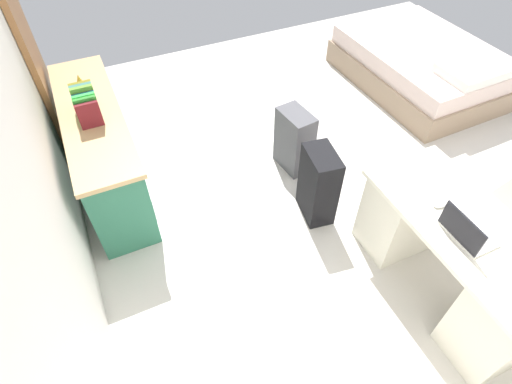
{
  "coord_description": "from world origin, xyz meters",
  "views": [
    {
      "loc": [
        -2.09,
        2.09,
        2.76
      ],
      "look_at": [
        -0.27,
        1.25,
        0.6
      ],
      "focal_mm": 28.59,
      "sensor_mm": 36.0,
      "label": 1
    }
  ],
  "objects_px": {
    "credenza": "(103,149)",
    "bed": "(422,66)",
    "desk": "(453,258)",
    "figurine_small": "(80,81)",
    "laptop": "(466,231)",
    "suitcase_black": "(318,185)",
    "computer_mouse": "(440,204)",
    "suitcase_spare_grey": "(294,141)"
  },
  "relations": [
    {
      "from": "desk",
      "to": "suitcase_black",
      "type": "bearing_deg",
      "value": 24.04
    },
    {
      "from": "desk",
      "to": "credenza",
      "type": "bearing_deg",
      "value": 42.74
    },
    {
      "from": "desk",
      "to": "figurine_small",
      "type": "relative_size",
      "value": 13.13
    },
    {
      "from": "desk",
      "to": "credenza",
      "type": "xyz_separation_m",
      "value": [
        2.15,
        1.99,
        0.02
      ]
    },
    {
      "from": "bed",
      "to": "suitcase_black",
      "type": "bearing_deg",
      "value": 119.86
    },
    {
      "from": "desk",
      "to": "bed",
      "type": "xyz_separation_m",
      "value": [
        2.29,
        -1.73,
        -0.13
      ]
    },
    {
      "from": "suitcase_spare_grey",
      "to": "desk",
      "type": "bearing_deg",
      "value": -174.84
    },
    {
      "from": "credenza",
      "to": "laptop",
      "type": "distance_m",
      "value": 2.91
    },
    {
      "from": "desk",
      "to": "laptop",
      "type": "relative_size",
      "value": 4.64
    },
    {
      "from": "desk",
      "to": "laptop",
      "type": "xyz_separation_m",
      "value": [
        -0.03,
        0.1,
        0.39
      ]
    },
    {
      "from": "figurine_small",
      "to": "suitcase_spare_grey",
      "type": "bearing_deg",
      "value": -119.42
    },
    {
      "from": "desk",
      "to": "laptop",
      "type": "bearing_deg",
      "value": 106.67
    },
    {
      "from": "suitcase_black",
      "to": "laptop",
      "type": "xyz_separation_m",
      "value": [
        -1.06,
        -0.36,
        0.44
      ]
    },
    {
      "from": "suitcase_black",
      "to": "laptop",
      "type": "height_order",
      "value": "laptop"
    },
    {
      "from": "credenza",
      "to": "suitcase_black",
      "type": "relative_size",
      "value": 2.68
    },
    {
      "from": "credenza",
      "to": "figurine_small",
      "type": "xyz_separation_m",
      "value": [
        0.41,
        0.0,
        0.45
      ]
    },
    {
      "from": "bed",
      "to": "suitcase_spare_grey",
      "type": "height_order",
      "value": "suitcase_spare_grey"
    },
    {
      "from": "suitcase_black",
      "to": "suitcase_spare_grey",
      "type": "bearing_deg",
      "value": -1.47
    },
    {
      "from": "credenza",
      "to": "bed",
      "type": "height_order",
      "value": "credenza"
    },
    {
      "from": "desk",
      "to": "computer_mouse",
      "type": "bearing_deg",
      "value": 14.87
    },
    {
      "from": "credenza",
      "to": "laptop",
      "type": "height_order",
      "value": "laptop"
    },
    {
      "from": "laptop",
      "to": "suitcase_spare_grey",
      "type": "bearing_deg",
      "value": 8.42
    },
    {
      "from": "suitcase_spare_grey",
      "to": "laptop",
      "type": "bearing_deg",
      "value": -178.51
    },
    {
      "from": "desk",
      "to": "bed",
      "type": "bearing_deg",
      "value": -37.08
    },
    {
      "from": "credenza",
      "to": "computer_mouse",
      "type": "height_order",
      "value": "credenza"
    },
    {
      "from": "desk",
      "to": "suitcase_spare_grey",
      "type": "bearing_deg",
      "value": 12.08
    },
    {
      "from": "desk",
      "to": "laptop",
      "type": "height_order",
      "value": "laptop"
    },
    {
      "from": "suitcase_black",
      "to": "figurine_small",
      "type": "relative_size",
      "value": 6.09
    },
    {
      "from": "laptop",
      "to": "bed",
      "type": "bearing_deg",
      "value": -38.32
    },
    {
      "from": "suitcase_spare_grey",
      "to": "computer_mouse",
      "type": "height_order",
      "value": "computer_mouse"
    },
    {
      "from": "bed",
      "to": "computer_mouse",
      "type": "distance_m",
      "value": 2.77
    },
    {
      "from": "suitcase_black",
      "to": "bed",
      "type": "bearing_deg",
      "value": -51.57
    },
    {
      "from": "suitcase_black",
      "to": "laptop",
      "type": "relative_size",
      "value": 2.15
    },
    {
      "from": "suitcase_black",
      "to": "computer_mouse",
      "type": "bearing_deg",
      "value": -144.98
    },
    {
      "from": "suitcase_spare_grey",
      "to": "computer_mouse",
      "type": "relative_size",
      "value": 6.12
    },
    {
      "from": "suitcase_black",
      "to": "laptop",
      "type": "bearing_deg",
      "value": -152.9
    },
    {
      "from": "suitcase_black",
      "to": "computer_mouse",
      "type": "relative_size",
      "value": 6.7
    },
    {
      "from": "suitcase_black",
      "to": "suitcase_spare_grey",
      "type": "relative_size",
      "value": 1.1
    },
    {
      "from": "suitcase_spare_grey",
      "to": "laptop",
      "type": "xyz_separation_m",
      "value": [
        -1.67,
        -0.25,
        0.47
      ]
    },
    {
      "from": "suitcase_black",
      "to": "desk",
      "type": "bearing_deg",
      "value": -147.39
    },
    {
      "from": "suitcase_black",
      "to": "computer_mouse",
      "type": "height_order",
      "value": "computer_mouse"
    },
    {
      "from": "bed",
      "to": "suitcase_spare_grey",
      "type": "bearing_deg",
      "value": 107.21
    }
  ]
}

